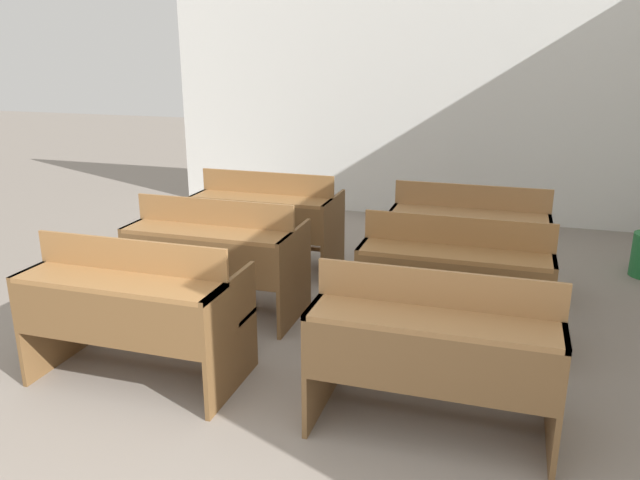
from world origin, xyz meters
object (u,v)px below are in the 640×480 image
bench_front_right (434,348)px  bench_second_left (216,255)px  bench_front_left (134,308)px  bench_third_left (267,219)px  bench_third_right (469,235)px  bench_second_right (454,278)px

bench_front_right → bench_second_left: (-1.77, 1.05, 0.00)m
bench_front_left → bench_third_left: (0.00, 2.13, 0.00)m
bench_front_left → bench_second_left: (0.02, 1.05, 0.00)m
bench_front_left → bench_third_left: bearing=89.9°
bench_front_right → bench_third_left: 2.77m
bench_second_left → bench_third_right: (1.78, 1.08, 0.00)m
bench_front_right → bench_third_left: (-1.78, 2.12, 0.00)m
bench_third_left → bench_front_left: bearing=-90.1°
bench_second_right → bench_third_left: (-1.78, 1.04, 0.00)m
bench_front_right → bench_second_right: bearing=90.1°
bench_third_right → bench_front_right: bearing=-90.3°
bench_front_right → bench_third_right: 2.13m
bench_third_left → bench_third_right: same height
bench_third_left → bench_second_left: bearing=-89.2°
bench_front_left → bench_second_right: 2.09m
bench_front_right → bench_third_right: size_ratio=1.00×
bench_second_right → bench_third_right: 1.05m
bench_front_left → bench_second_right: size_ratio=1.00×
bench_second_right → bench_third_right: same height
bench_second_left → bench_third_left: same height
bench_front_right → bench_second_right: 1.08m
bench_second_right → bench_third_right: bearing=89.2°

